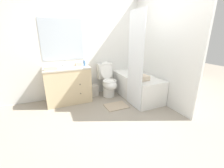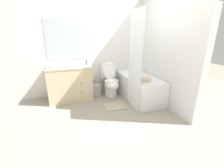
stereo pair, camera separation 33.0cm
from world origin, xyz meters
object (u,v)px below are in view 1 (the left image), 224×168
wastebasket (94,90)px  hand_towel_folded (50,68)px  bath_towel_folded (142,78)px  tissue_box (78,64)px  bathtub (137,86)px  bath_mat (116,106)px  toilet (108,82)px  vanity_cabinet (68,84)px  soap_dispenser (84,63)px  sink_faucet (65,64)px

wastebasket → hand_towel_folded: bearing=-167.3°
wastebasket → bath_towel_folded: (0.85, -0.88, 0.47)m
tissue_box → hand_towel_folded: 0.69m
bathtub → bath_mat: bathtub is taller
toilet → wastebasket: toilet is taller
tissue_box → vanity_cabinet: bearing=-159.4°
vanity_cabinet → hand_towel_folded: bearing=-157.1°
vanity_cabinet → soap_dispenser: soap_dispenser is taller
wastebasket → hand_towel_folded: size_ratio=1.15×
tissue_box → bath_towel_folded: tissue_box is taller
toilet → hand_towel_folded: 1.43m
sink_faucet → tissue_box: 0.30m
sink_faucet → toilet: (1.00, -0.22, -0.49)m
vanity_cabinet → tissue_box: 0.55m
wastebasket → bath_mat: bearing=-71.5°
bathtub → bath_mat: size_ratio=2.97×
sink_faucet → toilet: size_ratio=0.16×
sink_faucet → soap_dispenser: bearing=-26.2°
vanity_cabinet → sink_faucet: (-0.00, 0.18, 0.44)m
hand_towel_folded → vanity_cabinet: bearing=22.9°
bath_mat → wastebasket: bearing=108.5°
sink_faucet → bath_mat: size_ratio=0.29×
toilet → bathtub: toilet is taller
tissue_box → bath_towel_folded: (1.20, -0.91, -0.25)m
vanity_cabinet → hand_towel_folded: hand_towel_folded is taller
bathtub → wastebasket: bearing=152.1°
bathtub → bath_towel_folded: (-0.13, -0.37, 0.33)m
sink_faucet → bathtub: size_ratio=0.10×
toilet → soap_dispenser: soap_dispenser is taller
vanity_cabinet → sink_faucet: size_ratio=7.17×
hand_towel_folded → bath_towel_folded: (1.84, -0.66, -0.25)m
sink_faucet → toilet: 1.13m
tissue_box → bath_mat: bearing=-53.3°
wastebasket → tissue_box: 0.81m
sink_faucet → tissue_box: size_ratio=0.96×
toilet → soap_dispenser: size_ratio=5.54×
bath_towel_folded → bath_mat: bath_towel_folded is taller
vanity_cabinet → soap_dispenser: bearing=-3.7°
bathtub → wastebasket: (-0.98, 0.52, -0.14)m
wastebasket → sink_faucet: bearing=171.5°
soap_dispenser → hand_towel_folded: soap_dispenser is taller
tissue_box → toilet: bearing=-12.9°
bath_mat → toilet: bearing=83.4°
vanity_cabinet → bathtub: vanity_cabinet is taller
hand_towel_folded → bath_towel_folded: 1.97m
bathtub → bath_towel_folded: 0.51m
sink_faucet → bath_towel_folded: size_ratio=0.48×
soap_dispenser → bathtub: bearing=-18.7°
sink_faucet → bath_mat: (0.92, -0.90, -0.86)m
tissue_box → wastebasket: bearing=-5.2°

